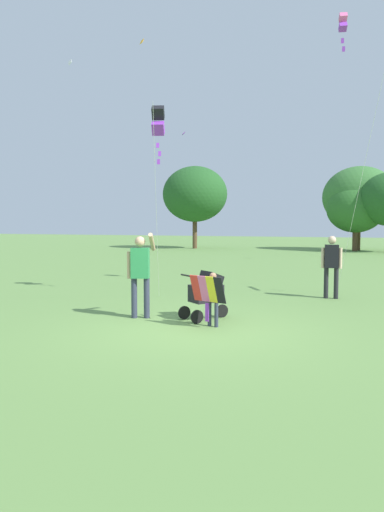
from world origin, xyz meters
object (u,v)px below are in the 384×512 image
child_with_butterfly_kite (212,294)px  kite_adult_black (158,121)px  person_adult_flyer (140,269)px  kite_green_novelty (344,27)px  person_red_shirt (332,262)px  stroller (207,291)px

child_with_butterfly_kite → kite_adult_black: (-2.54, 3.09, 4.13)m
person_adult_flyer → kite_adult_black: bearing=106.6°
child_with_butterfly_kite → kite_green_novelty: kite_green_novelty is taller
kite_adult_black → person_red_shirt: 6.03m
stroller → person_red_shirt: bearing=58.6°
child_with_butterfly_kite → person_red_shirt: person_red_shirt is taller
person_adult_flyer → kite_green_novelty: kite_green_novelty is taller
child_with_butterfly_kite → kite_green_novelty: 9.07m
stroller → person_red_shirt: (2.29, 3.75, 0.39)m
person_adult_flyer → kite_adult_black: size_ratio=0.35×
child_with_butterfly_kite → kite_adult_black: kite_adult_black is taller
child_with_butterfly_kite → kite_green_novelty: size_ratio=0.13×
child_with_butterfly_kite → stroller: (-0.32, 0.65, -0.05)m
kite_adult_black → kite_green_novelty: 5.91m
child_with_butterfly_kite → stroller: 0.72m
child_with_butterfly_kite → person_red_shirt: (1.97, 4.40, 0.34)m
kite_adult_black → person_red_shirt: (4.51, 1.30, -3.79)m
person_red_shirt → person_adult_flyer: bearing=-131.8°
kite_green_novelty → kite_adult_black: bearing=-152.3°
stroller → kite_green_novelty: (2.41, 4.88, 6.93)m
child_with_butterfly_kite → person_adult_flyer: size_ratio=0.58×
kite_green_novelty → stroller: bearing=-116.3°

